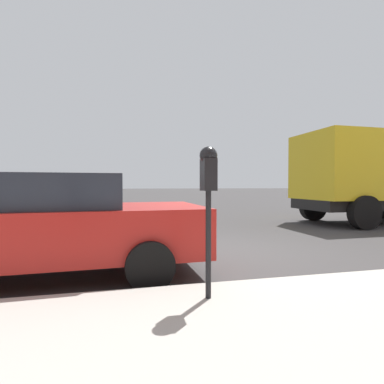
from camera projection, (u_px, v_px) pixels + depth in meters
The scene contains 3 objects.
ground_plane at pixel (218, 252), 6.03m from camera, with size 220.00×220.00×0.00m, color #3D3A3A.
parking_meter at pixel (208, 182), 3.17m from camera, with size 0.21×0.19×1.61m.
car_red at pixel (37, 223), 4.37m from camera, with size 2.29×4.84×1.51m.
Camera 1 is at (-5.72, 1.87, 1.36)m, focal length 28.00 mm.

